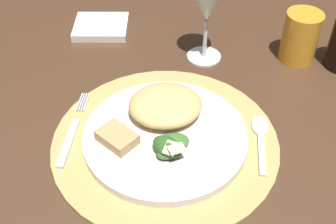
{
  "coord_description": "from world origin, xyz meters",
  "views": [
    {
      "loc": [
        0.12,
        -0.57,
        1.25
      ],
      "look_at": [
        0.07,
        -0.05,
        0.77
      ],
      "focal_mm": 45.68,
      "sensor_mm": 36.0,
      "label": 1
    }
  ],
  "objects_px": {
    "amber_tumbler": "(300,37)",
    "dining_table": "(135,153)",
    "spoon": "(260,133)",
    "fork": "(72,131)",
    "napkin": "(101,27)",
    "wine_glass": "(207,7)",
    "dinner_plate": "(165,137)"
  },
  "relations": [
    {
      "from": "spoon",
      "to": "amber_tumbler",
      "type": "height_order",
      "value": "amber_tumbler"
    },
    {
      "from": "fork",
      "to": "amber_tumbler",
      "type": "relative_size",
      "value": 1.7
    },
    {
      "from": "dinner_plate",
      "to": "napkin",
      "type": "bearing_deg",
      "value": 117.9
    },
    {
      "from": "spoon",
      "to": "napkin",
      "type": "distance_m",
      "value": 0.44
    },
    {
      "from": "dinner_plate",
      "to": "wine_glass",
      "type": "distance_m",
      "value": 0.26
    },
    {
      "from": "wine_glass",
      "to": "amber_tumbler",
      "type": "xyz_separation_m",
      "value": [
        0.18,
        0.01,
        -0.06
      ]
    },
    {
      "from": "dining_table",
      "to": "fork",
      "type": "bearing_deg",
      "value": -129.14
    },
    {
      "from": "dining_table",
      "to": "wine_glass",
      "type": "xyz_separation_m",
      "value": [
        0.13,
        0.14,
        0.26
      ]
    },
    {
      "from": "napkin",
      "to": "wine_glass",
      "type": "relative_size",
      "value": 0.74
    },
    {
      "from": "napkin",
      "to": "amber_tumbler",
      "type": "xyz_separation_m",
      "value": [
        0.41,
        -0.07,
        0.04
      ]
    },
    {
      "from": "dining_table",
      "to": "amber_tumbler",
      "type": "distance_m",
      "value": 0.4
    },
    {
      "from": "dining_table",
      "to": "napkin",
      "type": "height_order",
      "value": "napkin"
    },
    {
      "from": "dining_table",
      "to": "dinner_plate",
      "type": "distance_m",
      "value": 0.2
    },
    {
      "from": "dining_table",
      "to": "fork",
      "type": "relative_size",
      "value": 7.78
    },
    {
      "from": "fork",
      "to": "napkin",
      "type": "xyz_separation_m",
      "value": [
        -0.02,
        0.32,
        -0.0
      ]
    },
    {
      "from": "fork",
      "to": "napkin",
      "type": "bearing_deg",
      "value": 93.33
    },
    {
      "from": "fork",
      "to": "dining_table",
      "type": "bearing_deg",
      "value": 50.86
    },
    {
      "from": "amber_tumbler",
      "to": "dining_table",
      "type": "bearing_deg",
      "value": -153.9
    },
    {
      "from": "dinner_plate",
      "to": "fork",
      "type": "height_order",
      "value": "dinner_plate"
    },
    {
      "from": "napkin",
      "to": "wine_glass",
      "type": "distance_m",
      "value": 0.26
    },
    {
      "from": "dining_table",
      "to": "fork",
      "type": "xyz_separation_m",
      "value": [
        -0.08,
        -0.1,
        0.15
      ]
    },
    {
      "from": "dining_table",
      "to": "wine_glass",
      "type": "relative_size",
      "value": 8.53
    },
    {
      "from": "spoon",
      "to": "wine_glass",
      "type": "xyz_separation_m",
      "value": [
        -0.1,
        0.21,
        0.1
      ]
    },
    {
      "from": "dinner_plate",
      "to": "fork",
      "type": "bearing_deg",
      "value": 179.03
    },
    {
      "from": "dinner_plate",
      "to": "wine_glass",
      "type": "height_order",
      "value": "wine_glass"
    },
    {
      "from": "fork",
      "to": "spoon",
      "type": "bearing_deg",
      "value": 4.42
    },
    {
      "from": "fork",
      "to": "wine_glass",
      "type": "relative_size",
      "value": 1.1
    },
    {
      "from": "fork",
      "to": "dinner_plate",
      "type": "bearing_deg",
      "value": -0.97
    },
    {
      "from": "dining_table",
      "to": "napkin",
      "type": "relative_size",
      "value": 11.57
    },
    {
      "from": "spoon",
      "to": "dining_table",
      "type": "bearing_deg",
      "value": 161.57
    },
    {
      "from": "napkin",
      "to": "wine_glass",
      "type": "xyz_separation_m",
      "value": [
        0.22,
        -0.08,
        0.1
      ]
    },
    {
      "from": "napkin",
      "to": "wine_glass",
      "type": "height_order",
      "value": "wine_glass"
    }
  ]
}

